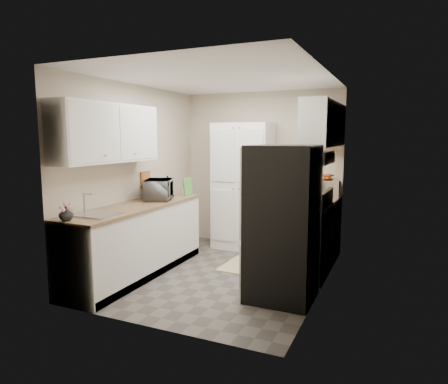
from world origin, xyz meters
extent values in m
plane|color=#56514C|center=(0.00, 0.00, 0.00)|extent=(3.20, 3.20, 0.00)
cube|color=beige|center=(0.00, 1.60, 1.25)|extent=(2.60, 0.04, 2.50)
cube|color=beige|center=(0.00, -1.60, 1.25)|extent=(2.60, 0.04, 2.50)
cube|color=beige|center=(-1.30, 0.00, 1.25)|extent=(0.04, 3.20, 2.50)
cube|color=beige|center=(1.30, 0.00, 1.25)|extent=(0.04, 3.20, 2.50)
cube|color=white|center=(0.00, 0.00, 2.50)|extent=(2.60, 3.20, 0.04)
cube|color=white|center=(-1.13, -0.75, 1.83)|extent=(0.33, 1.60, 0.70)
cube|color=white|center=(1.13, 0.82, 1.89)|extent=(0.33, 1.55, 0.58)
cube|color=#99999E|center=(1.07, 0.39, 1.52)|extent=(0.45, 0.76, 0.13)
cube|color=#B7B7BC|center=(-0.99, -1.15, 0.93)|extent=(0.45, 0.40, 0.02)
cube|color=brown|center=(-1.29, 0.20, 1.18)|extent=(0.02, 0.22, 0.22)
cube|color=white|center=(-0.20, 1.32, 1.00)|extent=(0.90, 0.55, 2.00)
cube|color=white|center=(-0.99, -0.43, 0.44)|extent=(0.60, 2.30, 0.88)
cube|color=#846647|center=(-0.99, -0.43, 0.90)|extent=(0.63, 2.33, 0.04)
cube|color=white|center=(0.99, 1.19, 0.44)|extent=(0.60, 0.80, 0.88)
cube|color=#846647|center=(0.99, 1.19, 0.90)|extent=(0.63, 0.83, 0.04)
cube|color=#B7B7BC|center=(0.97, 0.39, 0.45)|extent=(0.64, 0.76, 0.90)
cube|color=black|center=(0.97, 0.39, 0.92)|extent=(0.66, 0.78, 0.03)
cube|color=black|center=(1.26, 0.39, 1.02)|extent=(0.06, 0.76, 0.22)
cube|color=pink|center=(0.60, 0.25, 0.55)|extent=(0.01, 0.16, 0.42)
cube|color=beige|center=(0.60, 0.49, 0.55)|extent=(0.01, 0.16, 0.42)
cube|color=#B7B7BC|center=(0.94, -0.41, 0.85)|extent=(0.70, 0.72, 1.70)
imported|color=silver|center=(-0.97, 0.07, 1.06)|extent=(0.52, 0.60, 0.28)
cylinder|color=black|center=(-1.00, 0.35, 1.06)|extent=(0.07, 0.07, 0.28)
imported|color=silver|center=(-1.07, -1.52, 1.00)|extent=(0.17, 0.17, 0.15)
cube|color=#468F39|center=(-0.82, 0.62, 1.05)|extent=(0.04, 0.21, 0.26)
cube|color=#B0B1B5|center=(1.09, 1.34, 1.04)|extent=(0.47, 0.52, 0.25)
cube|color=#D7BE89|center=(0.13, 0.47, 0.01)|extent=(0.50, 0.78, 0.01)
camera|label=1|loc=(2.09, -4.57, 1.79)|focal=32.00mm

